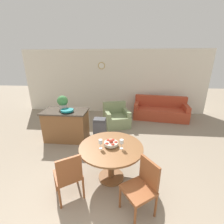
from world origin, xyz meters
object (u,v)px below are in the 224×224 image
Objects in this scene: armchair at (116,118)px; dining_table at (111,154)px; dining_chair_near_left at (69,174)px; wine_glass_left at (101,142)px; trash_bin at (100,130)px; potted_plant at (63,102)px; couch at (160,111)px; fruit_bowl at (111,143)px; kitchen_island at (67,125)px; dining_chair_near_right at (142,185)px; wine_glass_right at (122,142)px; teal_bowl at (67,110)px.

dining_table is at bearing -107.86° from armchair.
wine_glass_left is at bearing 8.42° from dining_chair_near_left.
potted_plant is at bearing 169.60° from trash_bin.
wine_glass_left is 4.09m from couch.
couch is at bearing 8.12° from armchair.
kitchen_island reaches higher than fruit_bowl.
wine_glass_left reaches higher than dining_chair_near_left.
wine_glass_left is (-0.18, -0.10, 0.07)m from fruit_bowl.
wine_glass_left is at bearing 17.96° from dining_chair_near_right.
dining_chair_near_left is at bearing -112.24° from couch.
dining_chair_near_right is 2.31m from trash_bin.
dining_table is at bearing 161.23° from wine_glass_right.
dining_chair_near_left is at bearing -66.92° from potted_plant.
couch is at bearing 29.86° from potted_plant.
dining_chair_near_right reaches higher than couch.
armchair is at bearing -23.97° from dining_chair_near_right.
kitchen_island is (-1.46, 1.47, -0.34)m from fruit_bowl.
wine_glass_left reaches higher than fruit_bowl.
dining_chair_near_right is at bearing -47.48° from potted_plant.
kitchen_island is 3.59× the size of teal_bowl.
trash_bin is at bearing -128.16° from couch.
teal_bowl is 0.88× the size of potted_plant.
trash_bin is (-0.28, 1.53, -0.52)m from wine_glass_left.
armchair is (0.12, 2.71, -0.58)m from wine_glass_left.
armchair is at bearing 44.04° from teal_bowl.
wine_glass_left is 0.38m from wine_glass_right.
kitchen_island is 1.01m from trash_bin.
dining_table is 2.63m from armchair.
wine_glass_right is at bearing -4.53° from dining_chair_near_right.
fruit_bowl is 0.22m from wine_glass_right.
potted_plant is (-1.57, 1.64, 0.54)m from dining_table.
dining_chair_near_left is 1.00× the size of dining_chair_near_right.
dining_table is 0.23m from fruit_bowl.
kitchen_island is (-1.46, 1.47, -0.11)m from dining_table.
wine_glass_left reaches higher than kitchen_island.
fruit_bowl is at bearing 4.76° from dining_chair_near_right.
dining_table is 6.59× the size of wine_glass_left.
wine_glass_left reaches higher than dining_chair_near_right.
dining_table is 3.89m from couch.
teal_bowl reaches higher than trash_bin.
teal_bowl is 0.39m from potted_plant.
armchair is at bearing 95.43° from wine_glass_right.
wine_glass_right is at bearing -43.99° from potted_plant.
dining_table is 1.71× the size of trash_bin.
fruit_bowl is at bearing -45.20° from kitchen_island.
couch is at bearing 44.10° from trash_bin.
dining_chair_near_left is at bearing 49.91° from dining_chair_near_right.
dining_chair_near_right is 4.83× the size of wine_glass_left.
couch is at bearing 67.47° from wine_glass_right.
dining_table is 4.58× the size of fruit_bowl.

